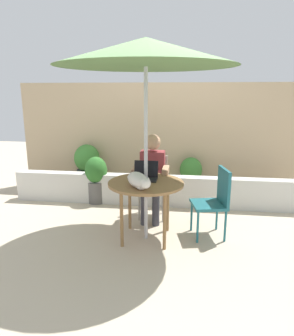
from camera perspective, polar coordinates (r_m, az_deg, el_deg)
ground_plane at (r=3.99m, az=-0.20°, el=-12.75°), size 14.00×14.00×0.00m
fence_back at (r=5.62m, az=2.60°, el=5.53°), size 5.19×0.08×1.94m
planter_wall_low at (r=4.99m, az=1.67°, el=-4.13°), size 4.67×0.20×0.49m
patio_table at (r=3.74m, az=-0.20°, el=-3.65°), size 0.91×0.91×0.73m
patio_umbrella at (r=3.59m, az=-0.23°, el=20.55°), size 2.02×2.02×2.36m
chair_occupied at (r=4.53m, az=1.16°, el=-2.46°), size 0.40×0.40×0.88m
chair_empty at (r=3.94m, az=12.53°, el=-5.32°), size 0.48×0.48×0.88m
person_seated at (r=4.33m, az=0.94°, el=-0.88°), size 0.48×0.48×1.22m
laptop at (r=3.85m, az=-0.27°, el=-1.07°), size 0.30×0.25×0.21m
cat at (r=3.48m, az=-1.57°, el=-2.34°), size 0.37×0.59×0.17m
potted_plant_near_fence at (r=5.51m, az=8.06°, el=-1.38°), size 0.39×0.39×0.67m
potted_plant_by_chair at (r=5.77m, az=-10.93°, el=0.37°), size 0.46×0.46×0.86m
potted_plant_corner at (r=5.13m, az=-9.31°, el=-1.83°), size 0.36×0.36×0.77m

